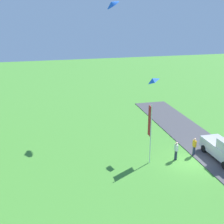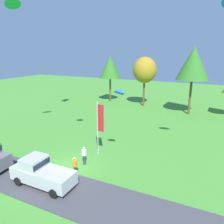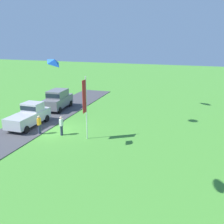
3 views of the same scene
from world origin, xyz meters
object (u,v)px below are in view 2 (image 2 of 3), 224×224
object	(u,v)px
tree_far_left	(110,67)
kite_diamond_trailing_tail	(120,91)
person_beside_suv	(75,167)
flag_banner	(100,122)
tree_far_right	(145,70)
tree_center_back	(193,63)
kite_delta_mid_center	(12,2)
person_watching_sky	(84,155)
car_pickup_mid_row	(41,172)

from	to	relation	value
tree_far_left	kite_diamond_trailing_tail	size ratio (longest dim) A/B	10.98
person_beside_suv	kite_diamond_trailing_tail	distance (m)	7.19
flag_banner	kite_diamond_trailing_tail	bearing A→B (deg)	-22.25
tree_far_left	tree_far_right	xyz separation A→B (m)	(7.38, -0.88, -0.30)
tree_far_right	flag_banner	size ratio (longest dim) A/B	1.68
tree_center_back	kite_delta_mid_center	size ratio (longest dim) A/B	6.92
person_beside_suv	person_watching_sky	world-z (taller)	same
tree_far_left	tree_center_back	size ratio (longest dim) A/B	0.85
car_pickup_mid_row	tree_far_right	bearing A→B (deg)	91.72
tree_far_right	kite_diamond_trailing_tail	world-z (taller)	tree_far_right
person_watching_sky	tree_far_left	size ratio (longest dim) A/B	0.19
flag_banner	car_pickup_mid_row	bearing A→B (deg)	-102.76
tree_far_left	flag_banner	xyz separation A→B (m)	(9.69, -21.94, -3.53)
person_watching_sky	tree_far_right	xyz separation A→B (m)	(-2.03, 23.51, 5.75)
person_beside_suv	person_watching_sky	size ratio (longest dim) A/B	1.00
person_beside_suv	tree_center_back	world-z (taller)	tree_center_back
flag_banner	kite_delta_mid_center	distance (m)	14.47
tree_far_right	car_pickup_mid_row	bearing A→B (deg)	-88.28
tree_center_back	flag_banner	world-z (taller)	tree_center_back
tree_far_left	kite_delta_mid_center	bearing A→B (deg)	-88.75
person_watching_sky	flag_banner	xyz separation A→B (m)	(0.28, 2.45, 2.52)
person_watching_sky	kite_diamond_trailing_tail	distance (m)	6.65
tree_far_left	tree_center_back	bearing A→B (deg)	-11.02
person_beside_suv	kite_delta_mid_center	size ratio (longest dim) A/B	1.11
kite_delta_mid_center	person_watching_sky	bearing A→B (deg)	-11.61
kite_diamond_trailing_tail	tree_center_back	bearing A→B (deg)	80.01
tree_far_right	kite_diamond_trailing_tail	bearing A→B (deg)	-77.53
tree_far_right	flag_banner	xyz separation A→B (m)	(2.31, -21.05, -3.23)
tree_center_back	kite_delta_mid_center	xyz separation A→B (m)	(-15.28, -19.49, 6.41)
car_pickup_mid_row	tree_far_right	size ratio (longest dim) A/B	0.56
person_watching_sky	kite_delta_mid_center	xyz separation A→B (m)	(-8.92, 1.83, 13.67)
person_beside_suv	kite_diamond_trailing_tail	world-z (taller)	kite_diamond_trailing_tail
person_watching_sky	kite_diamond_trailing_tail	xyz separation A→B (m)	(2.86, 1.40, 5.85)
person_watching_sky	tree_center_back	size ratio (longest dim) A/B	0.16
person_watching_sky	flag_banner	distance (m)	3.53
person_watching_sky	kite_diamond_trailing_tail	world-z (taller)	kite_diamond_trailing_tail
car_pickup_mid_row	kite_delta_mid_center	bearing A→B (deg)	142.49
tree_far_right	tree_center_back	distance (m)	8.81
car_pickup_mid_row	person_beside_suv	distance (m)	2.66
kite_diamond_trailing_tail	car_pickup_mid_row	bearing A→B (deg)	-126.49
flag_banner	kite_diamond_trailing_tail	world-z (taller)	kite_diamond_trailing_tail
tree_center_back	kite_delta_mid_center	world-z (taller)	kite_delta_mid_center
tree_center_back	kite_diamond_trailing_tail	xyz separation A→B (m)	(-3.51, -19.92, -1.41)
car_pickup_mid_row	tree_center_back	xyz separation A→B (m)	(7.57, 25.41, 7.02)
tree_center_back	flag_banner	distance (m)	20.38
tree_far_left	tree_far_right	world-z (taller)	tree_far_left
car_pickup_mid_row	tree_far_right	world-z (taller)	tree_far_right
person_beside_suv	tree_far_left	xyz separation A→B (m)	(-9.81, 26.37, 6.05)
car_pickup_mid_row	flag_banner	world-z (taller)	flag_banner
tree_far_left	tree_center_back	xyz separation A→B (m)	(15.78, -3.07, 1.21)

